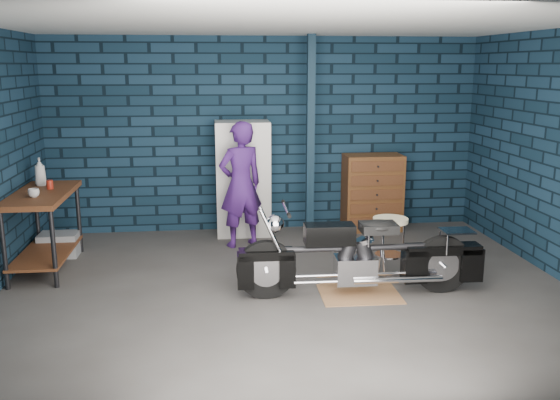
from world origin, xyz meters
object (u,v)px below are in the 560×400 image
at_px(shop_stool, 389,249).
at_px(motorcycle, 361,250).
at_px(workbench, 45,231).
at_px(storage_bin, 59,244).
at_px(locker, 243,179).
at_px(tool_chest, 373,193).
at_px(person, 241,185).

bearing_deg(shop_stool, motorcycle, -135.96).
bearing_deg(workbench, storage_bin, 87.66).
relative_size(locker, shop_stool, 2.26).
distance_m(tool_chest, shop_stool, 2.03).
height_order(tool_chest, shop_stool, tool_chest).
height_order(workbench, locker, locker).
height_order(motorcycle, storage_bin, motorcycle).
bearing_deg(locker, shop_stool, -53.17).
bearing_deg(locker, storage_bin, -162.65).
distance_m(person, locker, 0.56).
relative_size(storage_bin, locker, 0.29).
distance_m(workbench, tool_chest, 4.35).
xyz_separation_m(storage_bin, locker, (2.32, 0.73, 0.64)).
bearing_deg(storage_bin, locker, 17.35).
distance_m(person, shop_stool, 2.16).
xyz_separation_m(tool_chest, shop_stool, (-0.35, -1.99, -0.19)).
bearing_deg(storage_bin, tool_chest, 9.89).
bearing_deg(motorcycle, shop_stool, 45.41).
xyz_separation_m(motorcycle, shop_stool, (0.43, 0.41, -0.13)).
bearing_deg(person, tool_chest, 174.33).
height_order(storage_bin, shop_stool, shop_stool).
bearing_deg(tool_chest, storage_bin, -170.11).
bearing_deg(motorcycle, tool_chest, 73.45).
height_order(workbench, motorcycle, motorcycle).
height_order(workbench, person, person).
bearing_deg(motorcycle, person, 122.66).
relative_size(workbench, locker, 0.89).
bearing_deg(motorcycle, workbench, 162.15).
distance_m(motorcycle, tool_chest, 2.52).
height_order(motorcycle, tool_chest, tool_chest).
bearing_deg(person, workbench, -5.97).
relative_size(person, tool_chest, 1.50).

